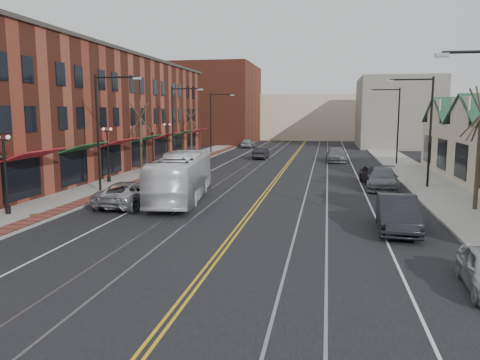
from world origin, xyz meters
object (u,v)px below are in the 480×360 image
at_px(transit_bus, 181,177).
at_px(parked_suv, 130,194).
at_px(parked_car_b, 397,214).
at_px(parked_car_c, 382,179).
at_px(parked_car_d, 374,175).

relative_size(transit_bus, parked_suv, 1.99).
bearing_deg(parked_suv, parked_car_b, 170.02).
relative_size(transit_bus, parked_car_c, 2.02).
relative_size(parked_suv, parked_car_b, 1.06).
bearing_deg(parked_car_b, transit_bus, 158.24).
xyz_separation_m(transit_bus, parked_car_d, (12.84, 9.28, -0.75)).
distance_m(transit_bus, parked_suv, 3.49).
bearing_deg(parked_car_c, parked_suv, -143.72).
xyz_separation_m(transit_bus, parked_car_c, (13.19, 6.79, -0.73)).
bearing_deg(transit_bus, parked_car_c, -160.24).
distance_m(parked_car_c, parked_car_d, 2.51).
height_order(parked_car_b, parked_car_c, parked_car_b).
xyz_separation_m(parked_car_b, parked_car_c, (0.69, 12.48, -0.07)).
height_order(transit_bus, parked_car_b, transit_bus).
bearing_deg(parked_suv, parked_car_d, -140.23).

